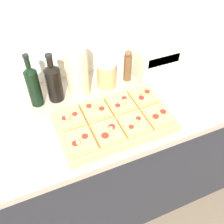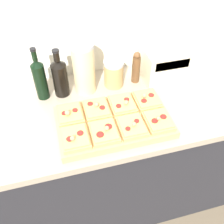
{
  "view_description": "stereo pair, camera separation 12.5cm",
  "coord_description": "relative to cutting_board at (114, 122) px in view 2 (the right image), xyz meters",
  "views": [
    {
      "loc": [
        -0.29,
        -0.6,
        1.86
      ],
      "look_at": [
        0.05,
        0.22,
        0.98
      ],
      "focal_mm": 42.0,
      "sensor_mm": 36.0,
      "label": 1
    },
    {
      "loc": [
        -0.18,
        -0.64,
        1.86
      ],
      "look_at": [
        0.05,
        0.22,
        0.98
      ],
      "focal_mm": 42.0,
      "sensor_mm": 36.0,
      "label": 2
    }
  ],
  "objects": [
    {
      "name": "pizza_slice_front_midright",
      "position": [
        0.07,
        -0.08,
        0.03
      ],
      "size": [
        0.12,
        0.14,
        0.05
      ],
      "color": "tan",
      "rests_on": "cutting_board"
    },
    {
      "name": "wall_back",
      "position": [
        -0.05,
        0.49,
        0.31
      ],
      "size": [
        6.0,
        0.06,
        2.5
      ],
      "color": "silver",
      "rests_on": "ground_plane"
    },
    {
      "name": "olive_oil_bottle",
      "position": [
        -0.31,
        0.3,
        0.1
      ],
      "size": [
        0.07,
        0.07,
        0.3
      ],
      "color": "black",
      "rests_on": "kitchen_counter"
    },
    {
      "name": "pizza_slice_front_left",
      "position": [
        -0.2,
        -0.08,
        0.03
      ],
      "size": [
        0.12,
        0.14,
        0.05
      ],
      "color": "tan",
      "rests_on": "cutting_board"
    },
    {
      "name": "pizza_slice_back_right",
      "position": [
        0.2,
        0.08,
        0.03
      ],
      "size": [
        0.12,
        0.14,
        0.05
      ],
      "color": "tan",
      "rests_on": "cutting_board"
    },
    {
      "name": "toaster_oven",
      "position": [
        0.37,
        0.3,
        0.08
      ],
      "size": [
        0.26,
        0.21,
        0.19
      ],
      "color": "beige",
      "rests_on": "kitchen_counter"
    },
    {
      "name": "grain_jar_tall",
      "position": [
        -0.08,
        0.3,
        0.12
      ],
      "size": [
        0.12,
        0.12,
        0.29
      ],
      "color": "beige",
      "rests_on": "kitchen_counter"
    },
    {
      "name": "pizza_slice_back_left",
      "position": [
        -0.2,
        0.08,
        0.03
      ],
      "size": [
        0.12,
        0.14,
        0.05
      ],
      "color": "tan",
      "rests_on": "cutting_board"
    },
    {
      "name": "cutting_board",
      "position": [
        0.0,
        0.0,
        0.0
      ],
      "size": [
        0.54,
        0.32,
        0.04
      ],
      "primitive_type": "cube",
      "color": "tan",
      "rests_on": "kitchen_counter"
    },
    {
      "name": "wine_bottle",
      "position": [
        -0.21,
        0.3,
        0.09
      ],
      "size": [
        0.08,
        0.08,
        0.27
      ],
      "color": "black",
      "rests_on": "kitchen_counter"
    },
    {
      "name": "pizza_slice_front_midleft",
      "position": [
        -0.07,
        -0.08,
        0.03
      ],
      "size": [
        0.12,
        0.14,
        0.05
      ],
      "color": "tan",
      "rests_on": "cutting_board"
    },
    {
      "name": "pepper_mill",
      "position": [
        0.21,
        0.3,
        0.07
      ],
      "size": [
        0.04,
        0.04,
        0.19
      ],
      "color": "brown",
      "rests_on": "kitchen_counter"
    },
    {
      "name": "kitchen_counter",
      "position": [
        -0.05,
        0.13,
        -0.48
      ],
      "size": [
        2.63,
        0.67,
        0.92
      ],
      "color": "#232328",
      "rests_on": "ground_plane"
    },
    {
      "name": "pizza_slice_front_right",
      "position": [
        0.2,
        -0.08,
        0.03
      ],
      "size": [
        0.12,
        0.14,
        0.05
      ],
      "color": "tan",
      "rests_on": "cutting_board"
    },
    {
      "name": "pizza_slice_back_midleft",
      "position": [
        -0.07,
        0.08,
        0.03
      ],
      "size": [
        0.12,
        0.14,
        0.05
      ],
      "color": "tan",
      "rests_on": "cutting_board"
    },
    {
      "name": "grain_jar_short",
      "position": [
        0.08,
        0.3,
        0.06
      ],
      "size": [
        0.11,
        0.11,
        0.16
      ],
      "color": "tan",
      "rests_on": "kitchen_counter"
    },
    {
      "name": "pizza_slice_back_midright",
      "position": [
        0.07,
        0.08,
        0.03
      ],
      "size": [
        0.12,
        0.14,
        0.05
      ],
      "color": "tan",
      "rests_on": "cutting_board"
    }
  ]
}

